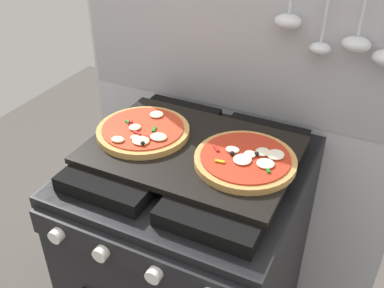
% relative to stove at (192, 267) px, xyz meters
% --- Properties ---
extents(kitchen_backsplash, '(1.10, 0.09, 1.55)m').
position_rel_stove_xyz_m(kitchen_backsplash, '(0.00, 0.34, 0.34)').
color(kitchen_backsplash, silver).
rests_on(kitchen_backsplash, ground_plane).
extents(stove, '(0.60, 0.64, 0.90)m').
position_rel_stove_xyz_m(stove, '(0.00, 0.00, 0.00)').
color(stove, black).
rests_on(stove, ground_plane).
extents(baking_tray, '(0.54, 0.38, 0.02)m').
position_rel_stove_xyz_m(baking_tray, '(0.00, 0.00, 0.46)').
color(baking_tray, black).
rests_on(baking_tray, stove).
extents(pizza_left, '(0.26, 0.26, 0.03)m').
position_rel_stove_xyz_m(pizza_left, '(-0.15, -0.00, 0.48)').
color(pizza_left, tan).
rests_on(pizza_left, baking_tray).
extents(pizza_right, '(0.26, 0.26, 0.03)m').
position_rel_stove_xyz_m(pizza_right, '(0.15, -0.01, 0.48)').
color(pizza_right, '#C18947').
rests_on(pizza_right, baking_tray).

